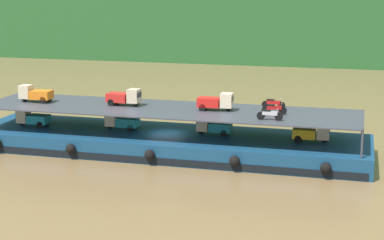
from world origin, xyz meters
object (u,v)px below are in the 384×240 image
object	(u,v)px
mini_truck_lower_stern	(33,118)
mini_truck_lower_aft	(121,121)
mini_truck_lower_mid	(213,126)
mini_truck_upper_mid	(124,97)
motorcycle_upper_stbd	(273,103)
mini_truck_lower_fore	(312,133)
mini_truck_upper_stern	(35,94)
mini_truck_upper_fore	(216,102)
motorcycle_upper_port	(270,114)
cargo_barge	(167,142)
motorcycle_upper_centre	(274,109)

from	to	relation	value
mini_truck_lower_stern	mini_truck_lower_aft	size ratio (longest dim) A/B	1.00
mini_truck_lower_mid	mini_truck_upper_mid	size ratio (longest dim) A/B	0.99
mini_truck_lower_aft	motorcycle_upper_stbd	xyz separation A→B (m)	(12.09, 1.81, 1.74)
mini_truck_lower_stern	mini_truck_lower_fore	size ratio (longest dim) A/B	1.00
mini_truck_lower_stern	mini_truck_upper_mid	size ratio (longest dim) A/B	0.99
mini_truck_lower_aft	mini_truck_upper_stern	size ratio (longest dim) A/B	1.00
mini_truck_lower_aft	mini_truck_lower_mid	distance (m)	7.65
mini_truck_upper_mid	mini_truck_upper_fore	size ratio (longest dim) A/B	1.00
mini_truck_lower_mid	mini_truck_upper_mid	world-z (taller)	mini_truck_upper_mid
motorcycle_upper_port	motorcycle_upper_stbd	distance (m)	4.29
mini_truck_upper_mid	mini_truck_lower_stern	bearing A→B (deg)	-173.69
motorcycle_upper_stbd	mini_truck_upper_stern	bearing A→B (deg)	-173.34
mini_truck_lower_mid	mini_truck_upper_stern	xyz separation A→B (m)	(-15.09, -0.69, 2.00)
cargo_barge	mini_truck_upper_mid	xyz separation A→B (m)	(-3.66, 0.40, 3.44)
mini_truck_lower_mid	mini_truck_lower_aft	bearing A→B (deg)	-178.34
cargo_barge	motorcycle_upper_stbd	size ratio (longest dim) A/B	16.76
mini_truck_upper_fore	motorcycle_upper_stbd	world-z (taller)	mini_truck_upper_fore
mini_truck_lower_aft	mini_truck_lower_stern	bearing A→B (deg)	-173.71
mini_truck_lower_stern	mini_truck_lower_aft	distance (m)	7.64
cargo_barge	mini_truck_upper_stern	bearing A→B (deg)	-179.48
mini_truck_upper_stern	mini_truck_upper_mid	distance (m)	7.75
mini_truck_lower_fore	motorcycle_upper_centre	distance (m)	3.36
mini_truck_lower_mid	mini_truck_upper_fore	distance (m)	2.02
mini_truck_lower_stern	mini_truck_upper_stern	bearing A→B (deg)	67.50
motorcycle_upper_port	mini_truck_lower_mid	bearing A→B (deg)	150.60
mini_truck_upper_mid	motorcycle_upper_centre	xyz separation A→B (m)	(12.14, -0.37, -0.26)
mini_truck_lower_stern	motorcycle_upper_centre	size ratio (longest dim) A/B	1.45
mini_truck_lower_fore	motorcycle_upper_centre	xyz separation A→B (m)	(-2.87, -0.22, 1.74)
mini_truck_upper_stern	motorcycle_upper_port	size ratio (longest dim) A/B	1.45
motorcycle_upper_centre	mini_truck_lower_mid	bearing A→B (deg)	173.39
mini_truck_lower_fore	mini_truck_upper_fore	size ratio (longest dim) A/B	0.99
mini_truck_upper_stern	mini_truck_lower_stern	bearing A→B (deg)	-112.50
mini_truck_upper_mid	motorcycle_upper_stbd	size ratio (longest dim) A/B	1.47
mini_truck_lower_mid	mini_truck_upper_mid	xyz separation A→B (m)	(-7.35, -0.19, 2.00)
motorcycle_upper_port	motorcycle_upper_stbd	bearing A→B (deg)	94.44
mini_truck_lower_stern	mini_truck_lower_aft	bearing A→B (deg)	6.29
mini_truck_lower_stern	mini_truck_lower_fore	world-z (taller)	same
mini_truck_upper_stern	motorcycle_upper_centre	bearing A→B (deg)	0.39
mini_truck_lower_stern	motorcycle_upper_centre	bearing A→B (deg)	1.44
mini_truck_lower_mid	motorcycle_upper_centre	bearing A→B (deg)	-6.61
cargo_barge	mini_truck_upper_stern	xyz separation A→B (m)	(-11.40, -0.10, 3.44)
cargo_barge	mini_truck_upper_stern	size ratio (longest dim) A/B	11.52
mini_truck_lower_fore	mini_truck_lower_mid	bearing A→B (deg)	177.53
mini_truck_lower_aft	motorcycle_upper_port	size ratio (longest dim) A/B	1.44
mini_truck_lower_aft	mini_truck_upper_fore	xyz separation A→B (m)	(7.89, 0.01, 2.00)
mini_truck_upper_stern	mini_truck_upper_mid	size ratio (longest dim) A/B	0.99
mini_truck_lower_stern	mini_truck_lower_mid	distance (m)	15.28
mini_truck_upper_mid	motorcycle_upper_centre	distance (m)	12.15
cargo_barge	mini_truck_lower_aft	size ratio (longest dim) A/B	11.56
mini_truck_lower_fore	motorcycle_upper_port	size ratio (longest dim) A/B	1.45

